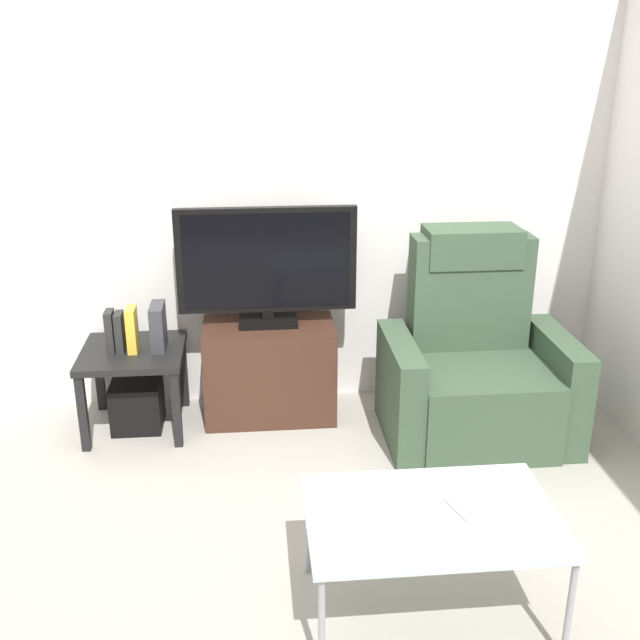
% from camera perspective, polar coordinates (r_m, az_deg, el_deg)
% --- Properties ---
extents(ground_plane, '(6.40, 6.40, 0.00)m').
position_cam_1_polar(ground_plane, '(3.63, -2.17, -13.32)').
color(ground_plane, '#9E998E').
extents(wall_back, '(6.40, 0.06, 2.60)m').
position_cam_1_polar(wall_back, '(4.21, -3.32, 10.62)').
color(wall_back, silver).
rests_on(wall_back, ground).
extents(tv_stand, '(0.72, 0.41, 0.54)m').
position_cam_1_polar(tv_stand, '(4.25, -3.83, -3.80)').
color(tv_stand, '#3D2319').
rests_on(tv_stand, ground).
extents(television, '(0.96, 0.20, 0.65)m').
position_cam_1_polar(television, '(4.06, -4.04, 4.25)').
color(television, black).
rests_on(television, tv_stand).
extents(recliner_armchair, '(0.98, 0.78, 1.08)m').
position_cam_1_polar(recliner_armchair, '(4.12, 11.63, -3.48)').
color(recliner_armchair, '#384C38').
rests_on(recliner_armchair, ground).
extents(side_table, '(0.54, 0.54, 0.46)m').
position_cam_1_polar(side_table, '(4.18, -13.90, -3.09)').
color(side_table, black).
rests_on(side_table, ground).
extents(subwoofer_box, '(0.27, 0.27, 0.27)m').
position_cam_1_polar(subwoofer_box, '(4.29, -13.62, -6.20)').
color(subwoofer_box, black).
rests_on(subwoofer_box, ground).
extents(book_leftmost, '(0.04, 0.11, 0.23)m').
position_cam_1_polar(book_leftmost, '(4.11, -15.54, -0.84)').
color(book_leftmost, '#262626').
rests_on(book_leftmost, side_table).
extents(book_middle, '(0.04, 0.11, 0.22)m').
position_cam_1_polar(book_middle, '(4.11, -14.87, -0.90)').
color(book_middle, '#262626').
rests_on(book_middle, side_table).
extents(book_rightmost, '(0.05, 0.13, 0.24)m').
position_cam_1_polar(book_rightmost, '(4.09, -13.99, -0.72)').
color(book_rightmost, gold).
rests_on(book_rightmost, side_table).
extents(game_console, '(0.07, 0.20, 0.24)m').
position_cam_1_polar(game_console, '(4.10, -12.11, -0.49)').
color(game_console, '#333338').
rests_on(game_console, side_table).
extents(coffee_table, '(0.90, 0.60, 0.43)m').
position_cam_1_polar(coffee_table, '(2.81, 8.42, -14.71)').
color(coffee_table, '#B2C6C1').
rests_on(coffee_table, ground).
extents(cell_phone, '(0.11, 0.16, 0.01)m').
position_cam_1_polar(cell_phone, '(2.83, 10.73, -13.76)').
color(cell_phone, '#B7B7BC').
rests_on(cell_phone, coffee_table).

